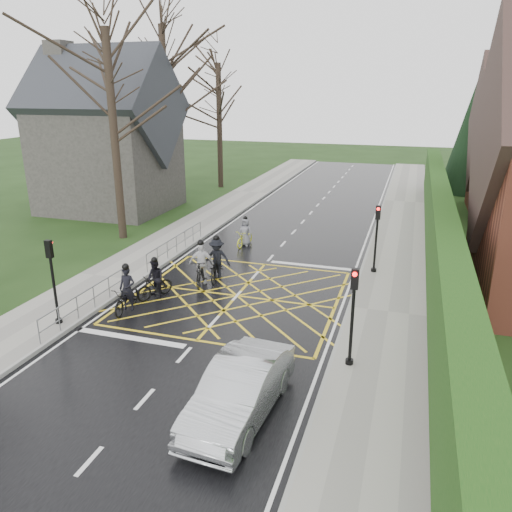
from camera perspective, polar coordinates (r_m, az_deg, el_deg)
The scene contains 22 objects.
ground at distance 20.44m, azimuth -2.20°, elevation -4.58°, with size 120.00×120.00×0.00m, color black.
road at distance 20.44m, azimuth -2.20°, elevation -4.57°, with size 9.00×80.00×0.01m, color black.
sidewalk_right at distance 19.39m, azimuth 14.85°, elevation -6.33°, with size 3.00×80.00×0.15m, color gray.
sidewalk_left at distance 23.01m, azimuth -16.43°, elevation -2.45°, with size 3.00×80.00×0.15m, color gray.
stone_wall at distance 24.93m, azimuth 19.73°, elevation -0.50°, with size 0.50×38.00×0.70m, color slate.
hedge at distance 24.45m, azimuth 20.17°, elevation 3.38°, with size 0.90×38.00×2.80m, color #123B10.
conifer at distance 44.00m, azimuth 23.81°, elevation 13.11°, with size 4.60×4.60×10.00m.
church at distance 35.88m, azimuth -16.74°, elevation 12.87°, with size 8.80×7.80×11.00m.
tree_near at distance 28.24m, azimuth -16.31°, elevation 17.64°, with size 9.24×9.24×11.44m.
tree_mid at distance 35.67m, azimuth -10.44°, elevation 19.27°, with size 10.08×10.08×12.48m.
tree_far at distance 42.67m, azimuth -4.27°, elevation 17.41°, with size 8.40×8.40×10.40m.
railing_south at distance 19.38m, azimuth -18.93°, elevation -4.47°, with size 0.05×5.04×1.03m.
railing_north at distance 25.39m, azimuth -9.10°, elevation 1.76°, with size 0.05×6.04×1.03m.
traffic_light_ne at distance 22.82m, azimuth 13.55°, elevation 1.83°, with size 0.24×0.31×3.21m.
traffic_light_se at distance 14.96m, azimuth 10.94°, elevation -7.02°, with size 0.24×0.31×3.21m.
traffic_light_sw at distance 18.62m, azimuth -22.11°, elevation -2.88°, with size 0.24×0.31×3.21m.
cyclist_rear at distance 19.55m, azimuth -14.54°, elevation -4.38°, with size 0.87×1.98×1.87m.
cyclist_back at distance 20.45m, azimuth -11.46°, elevation -2.99°, with size 1.16×1.76×1.72m.
cyclist_mid at distance 22.08m, azimuth -4.54°, elevation -0.79°, with size 1.30×2.16×2.00m.
cyclist_front at distance 21.59m, azimuth -6.30°, elevation -1.32°, with size 1.13×2.04×1.97m.
cyclist_lead at distance 26.71m, azimuth -1.26°, elevation 2.34°, with size 0.82×1.74×1.63m.
car at distance 13.17m, azimuth -1.88°, elevation -15.08°, with size 1.57×4.51×1.48m, color #A9ADB0.
Camera 1 is at (6.40, -17.67, 8.05)m, focal length 35.00 mm.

